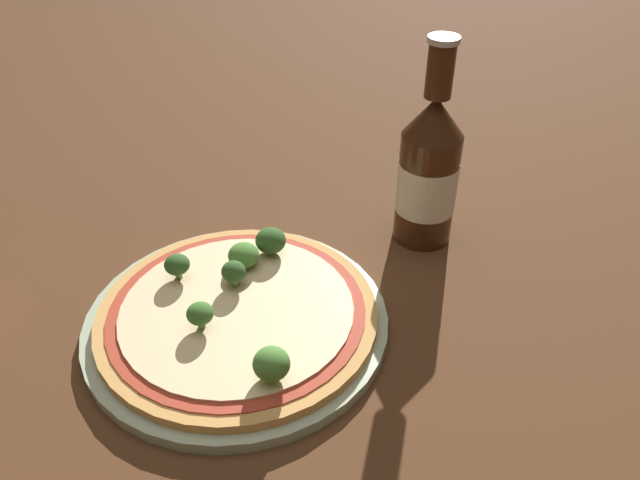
# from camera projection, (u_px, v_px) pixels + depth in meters

# --- Properties ---
(ground_plane) EXTENTS (3.00, 3.00, 0.00)m
(ground_plane) POSITION_uv_depth(u_px,v_px,m) (237.00, 304.00, 0.64)
(ground_plane) COLOR #4C2D19
(plate) EXTENTS (0.30, 0.30, 0.01)m
(plate) POSITION_uv_depth(u_px,v_px,m) (237.00, 321.00, 0.61)
(plate) COLOR #A3B293
(plate) RESTS_ON ground_plane
(pizza) EXTENTS (0.27, 0.27, 0.01)m
(pizza) POSITION_uv_depth(u_px,v_px,m) (238.00, 313.00, 0.60)
(pizza) COLOR tan
(pizza) RESTS_ON plate
(broccoli_floret_0) EXTENTS (0.02, 0.02, 0.03)m
(broccoli_floret_0) POSITION_uv_depth(u_px,v_px,m) (200.00, 314.00, 0.57)
(broccoli_floret_0) COLOR #6B8E51
(broccoli_floret_0) RESTS_ON pizza
(broccoli_floret_1) EXTENTS (0.03, 0.03, 0.03)m
(broccoli_floret_1) POSITION_uv_depth(u_px,v_px,m) (178.00, 263.00, 0.63)
(broccoli_floret_1) COLOR #6B8E51
(broccoli_floret_1) RESTS_ON pizza
(broccoli_floret_2) EXTENTS (0.02, 0.02, 0.03)m
(broccoli_floret_2) POSITION_uv_depth(u_px,v_px,m) (230.00, 271.00, 0.62)
(broccoli_floret_2) COLOR #6B8E51
(broccoli_floret_2) RESTS_ON pizza
(broccoli_floret_3) EXTENTS (0.03, 0.03, 0.03)m
(broccoli_floret_3) POSITION_uv_depth(u_px,v_px,m) (241.00, 255.00, 0.64)
(broccoli_floret_3) COLOR #6B8E51
(broccoli_floret_3) RESTS_ON pizza
(broccoli_floret_4) EXTENTS (0.03, 0.03, 0.03)m
(broccoli_floret_4) POSITION_uv_depth(u_px,v_px,m) (271.00, 241.00, 0.66)
(broccoli_floret_4) COLOR #6B8E51
(broccoli_floret_4) RESTS_ON pizza
(broccoli_floret_5) EXTENTS (0.03, 0.03, 0.03)m
(broccoli_floret_5) POSITION_uv_depth(u_px,v_px,m) (271.00, 364.00, 0.52)
(broccoli_floret_5) COLOR #6B8E51
(broccoli_floret_5) RESTS_ON pizza
(beer_bottle) EXTENTS (0.07, 0.07, 0.24)m
(beer_bottle) POSITION_uv_depth(u_px,v_px,m) (428.00, 171.00, 0.69)
(beer_bottle) COLOR #381E0F
(beer_bottle) RESTS_ON ground_plane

